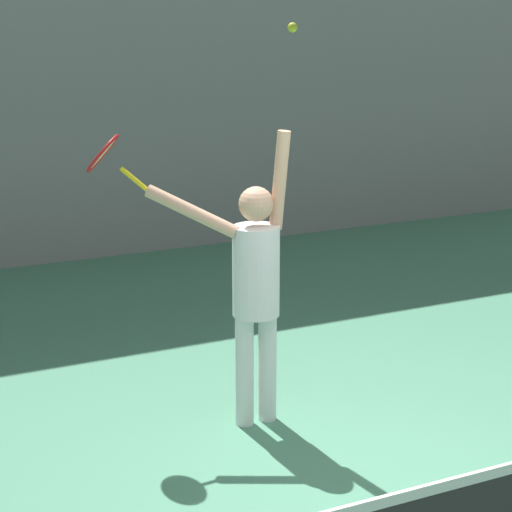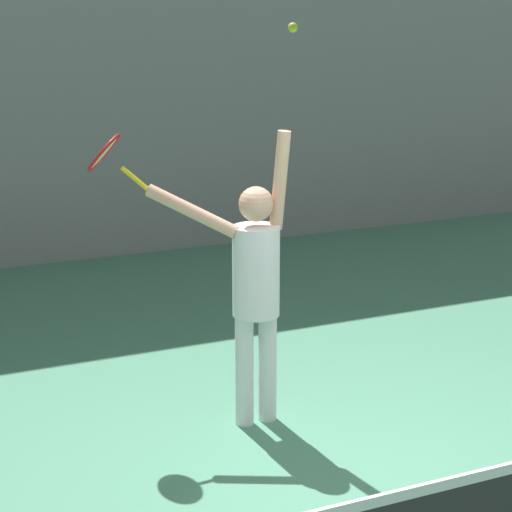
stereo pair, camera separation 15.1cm
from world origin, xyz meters
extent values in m
plane|color=#4C8C6B|center=(0.00, 0.00, 0.00)|extent=(18.00, 18.00, 0.00)
cube|color=gray|center=(0.00, 6.26, 2.50)|extent=(18.00, 0.10, 5.00)
cylinder|color=white|center=(-0.32, 1.43, 0.40)|extent=(0.13, 0.13, 0.81)
cylinder|color=white|center=(-0.14, 1.43, 0.40)|extent=(0.13, 0.13, 0.81)
cylinder|color=white|center=(-0.23, 1.43, 1.12)|extent=(0.33, 0.33, 0.63)
sphere|color=#D8A884|center=(-0.23, 1.43, 1.59)|extent=(0.24, 0.24, 0.24)
cylinder|color=#D8A884|center=(-0.06, 1.41, 1.75)|extent=(0.17, 0.16, 0.68)
cylinder|color=#D8A884|center=(-0.62, 1.62, 1.54)|extent=(0.56, 0.48, 0.34)
cylinder|color=yellow|center=(-0.93, 1.86, 1.75)|extent=(0.19, 0.12, 0.18)
torus|color=red|center=(-1.12, 1.96, 1.92)|extent=(0.36, 0.40, 0.27)
cylinder|color=beige|center=(-1.12, 1.96, 1.92)|extent=(0.30, 0.34, 0.22)
sphere|color=#CCDB2D|center=(0.01, 1.38, 2.75)|extent=(0.06, 0.06, 0.06)
camera|label=1|loc=(-2.85, -4.07, 2.91)|focal=65.00mm
camera|label=2|loc=(-2.71, -4.14, 2.91)|focal=65.00mm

